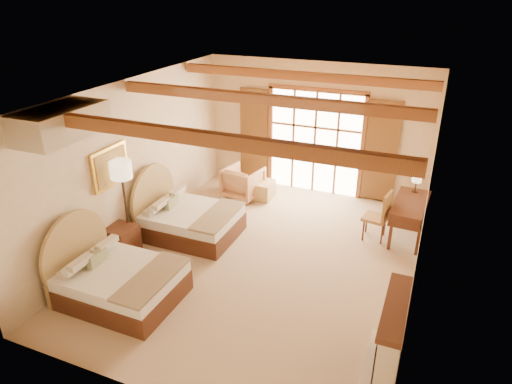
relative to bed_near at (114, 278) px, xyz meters
The scene contains 19 objects.
floor 2.76m from the bed_near, 47.84° to the left, with size 7.00×7.00×0.00m, color tan.
wall_back 5.95m from the bed_near, 71.62° to the left, with size 5.50×5.50×0.00m, color beige.
wall_left 2.54m from the bed_near, 114.23° to the left, with size 7.00×7.00×0.00m, color beige.
wall_right 5.16m from the bed_near, 23.86° to the left, with size 7.00×7.00×0.00m, color beige.
ceiling 3.93m from the bed_near, 47.84° to the left, with size 7.00×7.00×0.00m, color #B16E32.
ceiling_beams 3.85m from the bed_near, 47.84° to the left, with size 5.39×4.60×0.18m, color #955934, non-canonical shape.
french_doors 5.83m from the bed_near, 71.43° to the left, with size 3.95×0.08×2.60m.
fireplace 4.44m from the bed_near, ahead, with size 0.46×1.40×1.16m.
painting 2.07m from the bed_near, 124.12° to the left, with size 0.06×0.95×0.75m.
canopy_valance 2.64m from the bed_near, behind, with size 0.70×1.40×0.45m, color beige.
bed_near is the anchor object (origin of this frame).
bed_far 2.30m from the bed_near, 90.02° to the left, with size 1.89×1.48×1.25m.
nightstand 1.26m from the bed_near, 121.74° to the left, with size 0.52×0.52×0.62m, color #4E2614.
floor_lamp 1.91m from the bed_near, 116.90° to the left, with size 0.40×0.40×1.88m.
armchair 4.43m from the bed_near, 85.07° to the left, with size 0.83×0.85×0.77m, color tan.
ottoman 4.62m from the bed_near, 80.11° to the left, with size 0.58×0.58×0.42m, color #A68C51.
desk 5.85m from the bed_near, 42.77° to the left, with size 0.71×1.50×0.79m.
desk_chair 5.19m from the bed_near, 44.39° to the left, with size 0.54×0.53×1.06m.
desk_lamp 6.28m from the bed_near, 46.15° to the left, with size 0.19×0.19×0.39m.
Camera 1 is at (2.74, -6.91, 4.82)m, focal length 32.00 mm.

